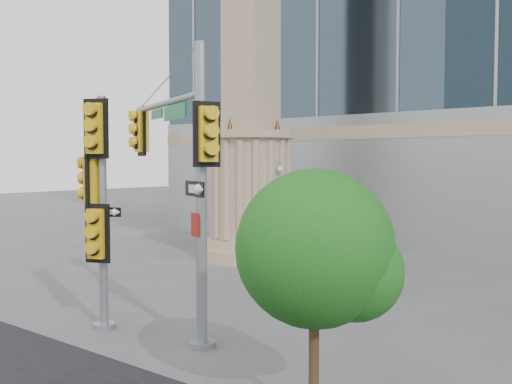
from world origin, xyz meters
The scene contains 5 objects.
ground centered at (0.00, 0.00, 0.00)m, with size 120.00×120.00×0.00m, color #545456.
monument centered at (-6.00, 9.00, 5.52)m, with size 4.40×4.40×16.60m.
main_signal_pole centered at (-0.88, 0.06, 3.92)m, with size 4.61×2.36×6.32m.
secondary_signal_pole centered at (-2.55, -0.96, 3.15)m, with size 1.01×0.73×5.37m.
street_tree centered at (3.85, -1.78, 2.49)m, with size 2.43×2.37×3.78m.
Camera 1 is at (8.29, -8.94, 3.87)m, focal length 40.00 mm.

